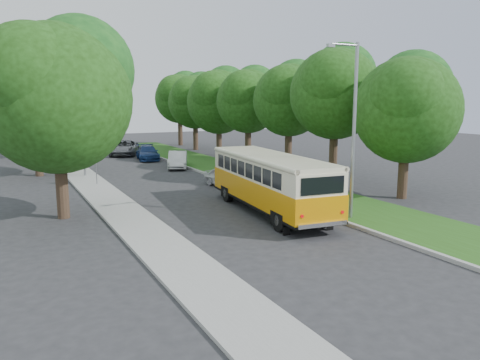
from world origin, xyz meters
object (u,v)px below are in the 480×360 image
car_grey (124,148)px  vintage_bus (270,184)px  lamppost_far (81,120)px  car_white (178,160)px  car_blue (148,153)px  lamppost_near (353,126)px  car_silver (226,177)px

car_grey → vintage_bus: bearing=-67.8°
lamppost_far → car_white: lamppost_far is taller
car_blue → car_grey: bearing=111.6°
lamppost_near → car_grey: size_ratio=1.48×
vintage_bus → car_white: size_ratio=2.36×
lamppost_far → car_blue: size_ratio=1.65×
lamppost_far → vintage_bus: (6.40, -15.55, -2.66)m
lamppost_far → car_silver: bearing=-47.4°
car_silver → car_blue: (-0.59, 15.77, 0.04)m
vintage_bus → lamppost_far: bearing=117.9°
lamppost_far → car_blue: bearing=47.5°
lamppost_near → car_silver: bearing=97.5°
lamppost_far → lamppost_near: bearing=-64.3°
lamppost_far → car_silver: (7.54, -8.19, -3.50)m
car_white → lamppost_far: bearing=-149.1°
car_blue → car_grey: size_ratio=0.84×
car_silver → car_white: size_ratio=0.87×
car_white → car_grey: size_ratio=0.77×
car_grey → lamppost_near: bearing=-63.3°
lamppost_far → vintage_bus: size_ratio=0.76×
car_silver → car_blue: size_ratio=0.80×
lamppost_near → car_silver: (-1.36, 10.31, -3.75)m
car_silver → car_grey: (-1.59, 20.60, 0.13)m
car_silver → car_blue: 15.78m
lamppost_far → vintage_bus: 17.02m
vintage_bus → lamppost_near: bearing=-44.1°
vintage_bus → car_blue: size_ratio=2.16×
car_white → car_silver: bearing=-68.6°
lamppost_near → lamppost_far: bearing=115.7°
lamppost_near → car_blue: (-1.95, 26.08, -3.71)m
lamppost_far → car_grey: size_ratio=1.39×
vintage_bus → car_grey: vintage_bus is taller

